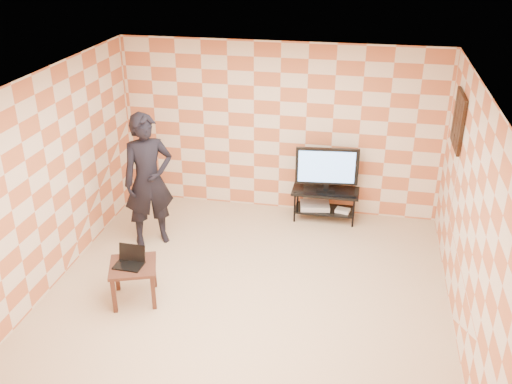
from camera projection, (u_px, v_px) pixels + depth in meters
floor at (247, 294)px, 7.22m from camera, size 5.00×5.00×0.00m
wall_back at (280, 129)px, 8.85m from camera, size 5.00×0.02×2.70m
wall_front at (179, 337)px, 4.43m from camera, size 5.00×0.02×2.70m
wall_left at (49, 181)px, 7.08m from camera, size 0.02×5.00×2.70m
wall_right at (470, 218)px, 6.20m from camera, size 0.02×5.00×2.70m
ceiling at (245, 84)px, 6.06m from camera, size 5.00×5.00×0.02m
wall_art at (459, 121)px, 7.32m from camera, size 0.04×0.72×0.72m
tv_stand at (325, 198)px, 8.89m from camera, size 1.03×0.46×0.50m
tv at (327, 167)px, 8.66m from camera, size 0.96×0.21×0.69m
dvd_player at (315, 206)px, 8.99m from camera, size 0.49×0.39×0.08m
game_console at (343, 210)px, 8.87m from camera, size 0.24×0.20×0.05m
side_table at (133, 271)px, 6.95m from camera, size 0.71×0.71×0.50m
laptop at (130, 261)px, 6.91m from camera, size 0.35×0.28×0.23m
person at (148, 180)px, 8.00m from camera, size 0.85×0.78×1.95m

